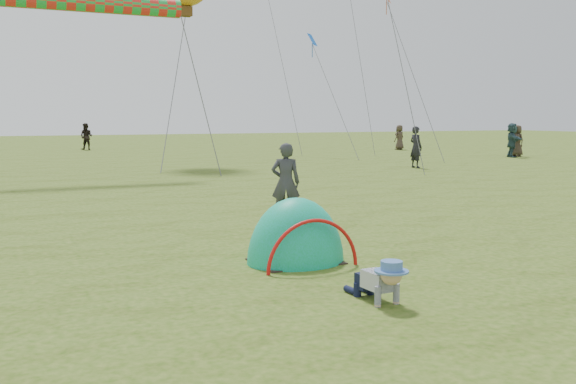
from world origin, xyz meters
name	(u,v)px	position (x,y,z in m)	size (l,w,h in m)	color
ground	(451,290)	(0.00, 0.00, 0.00)	(140.00, 140.00, 0.00)	#284D0D
crawling_toddler	(381,279)	(-1.07, -0.07, 0.27)	(0.49, 0.70, 0.53)	black
popup_tent	(296,262)	(-1.06, 2.18, 0.00)	(1.46, 1.20, 1.89)	#05A14B
standing_adult	(286,182)	(0.33, 5.56, 0.79)	(0.58, 0.38, 1.58)	#303137
crowd_person_4	(517,141)	(20.29, 19.64, 0.83)	(0.81, 0.53, 1.66)	#3C3025
crowd_person_6	(416,147)	(10.89, 15.68, 0.86)	(0.62, 0.41, 1.71)	black
crowd_person_7	(86,137)	(0.51, 36.18, 0.84)	(0.82, 0.64, 1.69)	black
crowd_person_10	(399,137)	(18.63, 28.04, 0.79)	(0.77, 0.50, 1.58)	#3D3128
crowd_person_11	(512,140)	(19.56, 19.26, 0.89)	(1.65, 0.53, 1.78)	#29434C
rainbow_tube_kite	(94,3)	(-1.58, 17.02, 5.94)	(0.64, 0.64, 5.93)	red
diamond_kite_4	(312,40)	(11.02, 25.38, 6.23)	(0.76, 0.76, 0.00)	blue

